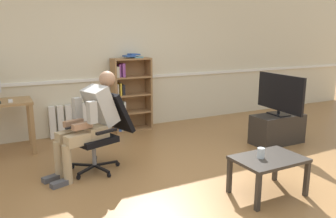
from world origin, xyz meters
The scene contains 11 objects.
ground_plane centered at (0.00, 0.00, 0.00)m, with size 18.00×18.00×0.00m, color olive.
back_wall centered at (0.00, 2.65, 1.35)m, with size 12.00×0.13×2.70m.
computer_mouse centered at (-1.69, 2.03, 0.77)m, with size 0.06×0.10×0.03m, color white.
bookshelf centered at (0.20, 2.44, 0.64)m, with size 0.68×0.29×1.35m.
radiator centered at (-0.77, 2.54, 0.27)m, with size 0.75×0.08×0.54m.
office_chair centered at (-0.70, 0.97, 0.52)m, with size 0.83×0.68×0.96m.
person_seated centered at (-0.88, 0.91, 0.65)m, with size 0.98×0.59×1.23m.
tv_stand centered at (1.98, 0.67, 0.23)m, with size 0.83×0.40×0.46m.
tv_screen centered at (1.98, 0.67, 0.79)m, with size 0.23×0.97×0.63m.
coffee_table centered at (0.61, -0.55, 0.35)m, with size 0.73×0.50×0.41m.
drinking_glass centered at (0.52, -0.52, 0.46)m, with size 0.08×0.08×0.11m, color silver.
Camera 1 is at (-1.82, -2.94, 1.65)m, focal length 35.21 mm.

